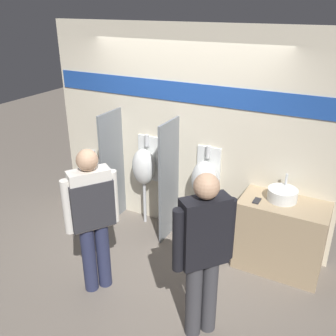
{
  "coord_description": "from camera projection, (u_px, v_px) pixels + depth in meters",
  "views": [
    {
      "loc": [
        1.96,
        -3.51,
        2.91
      ],
      "look_at": [
        0.0,
        0.17,
        1.05
      ],
      "focal_mm": 40.0,
      "sensor_mm": 36.0,
      "label": 1
    }
  ],
  "objects": [
    {
      "name": "ground_plane",
      "position": [
        162.0,
        246.0,
        4.86
      ],
      "size": [
        16.0,
        16.0,
        0.0
      ],
      "primitive_type": "plane",
      "color": "#70665B"
    },
    {
      "name": "display_wall",
      "position": [
        184.0,
        134.0,
        4.79
      ],
      "size": [
        3.87,
        0.07,
        2.7
      ],
      "color": "beige",
      "rests_on": "ground_plane"
    },
    {
      "name": "sink_counter",
      "position": [
        280.0,
        236.0,
        4.32
      ],
      "size": [
        0.97,
        0.54,
        0.87
      ],
      "color": "tan",
      "rests_on": "ground_plane"
    },
    {
      "name": "sink_basin",
      "position": [
        283.0,
        194.0,
        4.18
      ],
      "size": [
        0.33,
        0.33,
        0.27
      ],
      "color": "silver",
      "rests_on": "sink_counter"
    },
    {
      "name": "cell_phone",
      "position": [
        257.0,
        201.0,
        4.18
      ],
      "size": [
        0.07,
        0.14,
        0.01
      ],
      "color": "#232328",
      "rests_on": "sink_counter"
    },
    {
      "name": "divider_near_counter",
      "position": [
        113.0,
        168.0,
        5.2
      ],
      "size": [
        0.03,
        0.51,
        1.6
      ],
      "color": "slate",
      "rests_on": "ground_plane"
    },
    {
      "name": "divider_mid",
      "position": [
        169.0,
        181.0,
        4.82
      ],
      "size": [
        0.03,
        0.51,
        1.6
      ],
      "color": "slate",
      "rests_on": "ground_plane"
    },
    {
      "name": "urinal_near_counter",
      "position": [
        144.0,
        166.0,
        5.08
      ],
      "size": [
        0.33,
        0.28,
        1.29
      ],
      "color": "silver",
      "rests_on": "ground_plane"
    },
    {
      "name": "urinal_far",
      "position": [
        204.0,
        180.0,
        4.7
      ],
      "size": [
        0.33,
        0.28,
        1.29
      ],
      "color": "silver",
      "rests_on": "ground_plane"
    },
    {
      "name": "toilet",
      "position": [
        88.0,
        193.0,
        5.54
      ],
      "size": [
        0.41,
        0.57,
        0.93
      ],
      "color": "silver",
      "rests_on": "ground_plane"
    },
    {
      "name": "person_in_vest",
      "position": [
        92.0,
        212.0,
        3.8
      ],
      "size": [
        0.42,
        0.49,
        1.63
      ],
      "rotation": [
        0.0,
        0.0,
        0.97
      ],
      "color": "#282D4C",
      "rests_on": "ground_plane"
    },
    {
      "name": "person_with_lanyard",
      "position": [
        203.0,
        251.0,
        3.26
      ],
      "size": [
        0.41,
        0.47,
        1.66
      ],
      "rotation": [
        0.0,
        0.0,
        0.86
      ],
      "color": "#3D3D42",
      "rests_on": "ground_plane"
    }
  ]
}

